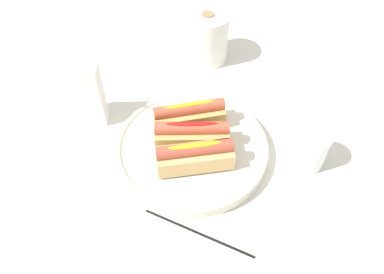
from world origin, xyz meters
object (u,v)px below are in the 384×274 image
serving_bowl (192,148)px  hotdog_front (195,156)px  hotdog_back (192,134)px  paper_towel_roll (207,37)px  water_glass (310,151)px  hotdog_side (189,115)px  napkin_box (77,96)px  chopstick_near (198,233)px

serving_bowl → hotdog_front: (0.01, -0.05, 0.04)m
serving_bowl → hotdog_back: 0.04m
paper_towel_roll → water_glass: bearing=-57.8°
hotdog_side → paper_towel_roll: size_ratio=1.18×
hotdog_side → napkin_box: napkin_box is taller
hotdog_back → water_glass: size_ratio=1.70×
hotdog_back → hotdog_side: same height
hotdog_side → hotdog_front: bearing=-81.6°
water_glass → paper_towel_roll: paper_towel_roll is taller
serving_bowl → hotdog_front: bearing=-81.6°
hotdog_back → hotdog_side: size_ratio=0.97×
hotdog_side → water_glass: size_ratio=1.75×
paper_towel_roll → hotdog_back: bearing=-94.1°
paper_towel_roll → chopstick_near: paper_towel_roll is taller
hotdog_front → chopstick_near: bearing=-84.9°
serving_bowl → hotdog_back: bearing=166.0°
paper_towel_roll → chopstick_near: size_ratio=0.61×
serving_bowl → hotdog_front: hotdog_front is taller
hotdog_side → paper_towel_roll: (0.03, 0.28, 0.01)m
hotdog_side → water_glass: hotdog_side is taller
hotdog_side → napkin_box: bearing=172.6°
hotdog_side → paper_towel_roll: 0.28m
napkin_box → chopstick_near: 0.39m
napkin_box → chopstick_near: napkin_box is taller
serving_bowl → napkin_box: 0.27m
paper_towel_roll → hotdog_front: bearing=-92.3°
chopstick_near → napkin_box: bearing=157.6°
hotdog_front → hotdog_side: size_ratio=0.99×
napkin_box → hotdog_side: bearing=-11.3°
serving_bowl → hotdog_side: (-0.01, 0.05, 0.04)m
serving_bowl → chopstick_near: 0.19m
hotdog_side → paper_towel_roll: bearing=83.4°
paper_towel_roll → hotdog_side: bearing=-96.6°
water_glass → hotdog_side: bearing=164.2°
hotdog_front → water_glass: bearing=9.3°
hotdog_side → paper_towel_roll: paper_towel_roll is taller
paper_towel_roll → serving_bowl: bearing=-94.1°
hotdog_side → hotdog_back: bearing=-81.6°
chopstick_near → water_glass: bearing=60.5°
water_glass → serving_bowl: bearing=176.2°
hotdog_side → napkin_box: size_ratio=1.05×
hotdog_front → paper_towel_roll: (0.02, 0.38, 0.01)m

